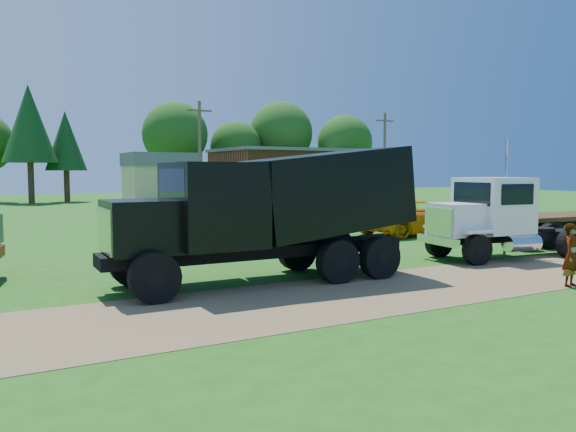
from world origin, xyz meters
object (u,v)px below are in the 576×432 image
white_semi_tractor (495,217)px  flatbed_trailer (573,220)px  black_dump_truck (274,206)px  orange_pickup (416,217)px  spectator_a (572,255)px

white_semi_tractor → flatbed_trailer: white_semi_tractor is taller
black_dump_truck → orange_pickup: 13.28m
black_dump_truck → orange_pickup: size_ratio=1.46×
orange_pickup → spectator_a: spectator_a is taller
spectator_a → black_dump_truck: bearing=129.5°
black_dump_truck → orange_pickup: black_dump_truck is taller
black_dump_truck → orange_pickup: (11.26, 6.94, -1.22)m
white_semi_tractor → black_dump_truck: 8.54m
orange_pickup → spectator_a: bearing=153.8°
white_semi_tractor → black_dump_truck: (-8.51, 0.11, 0.63)m
black_dump_truck → flatbed_trailer: black_dump_truck is taller
orange_pickup → spectator_a: (-4.89, -11.40, 0.01)m
black_dump_truck → spectator_a: bearing=-34.2°
white_semi_tractor → flatbed_trailer: size_ratio=0.86×
flatbed_trailer → spectator_a: bearing=-142.2°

